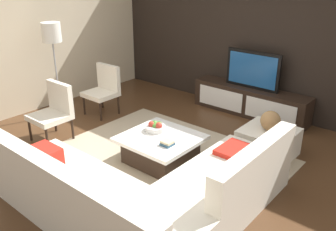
{
  "coord_description": "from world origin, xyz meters",
  "views": [
    {
      "loc": [
        2.76,
        -3.14,
        2.5
      ],
      "look_at": [
        -0.23,
        0.41,
        0.55
      ],
      "focal_mm": 38.63,
      "sensor_mm": 36.0,
      "label": 1
    }
  ],
  "objects_px": {
    "coffee_table": "(161,149)",
    "accent_chair_near": "(54,108)",
    "media_console": "(250,101)",
    "sectional_couch": "(146,194)",
    "fruit_bowl": "(156,127)",
    "decorative_ball": "(270,121)",
    "accent_chair_far": "(104,87)",
    "book_stack": "(167,143)",
    "floor_lamp": "(52,38)",
    "ottoman": "(268,143)",
    "television": "(253,70)"
  },
  "relations": [
    {
      "from": "sectional_couch",
      "to": "fruit_bowl",
      "type": "xyz_separation_m",
      "value": [
        -0.81,
        1.06,
        0.16
      ]
    },
    {
      "from": "coffee_table",
      "to": "fruit_bowl",
      "type": "height_order",
      "value": "fruit_bowl"
    },
    {
      "from": "sectional_couch",
      "to": "floor_lamp",
      "type": "distance_m",
      "value": 3.47
    },
    {
      "from": "accent_chair_near",
      "to": "fruit_bowl",
      "type": "relative_size",
      "value": 3.11
    },
    {
      "from": "media_console",
      "to": "sectional_couch",
      "type": "bearing_deg",
      "value": -80.67
    },
    {
      "from": "coffee_table",
      "to": "accent_chair_near",
      "type": "xyz_separation_m",
      "value": [
        -1.72,
        -0.48,
        0.29
      ]
    },
    {
      "from": "media_console",
      "to": "decorative_ball",
      "type": "relative_size",
      "value": 7.71
    },
    {
      "from": "coffee_table",
      "to": "fruit_bowl",
      "type": "bearing_deg",
      "value": 150.71
    },
    {
      "from": "television",
      "to": "accent_chair_far",
      "type": "distance_m",
      "value": 2.62
    },
    {
      "from": "accent_chair_near",
      "to": "floor_lamp",
      "type": "xyz_separation_m",
      "value": [
        -0.76,
        0.59,
        0.88
      ]
    },
    {
      "from": "coffee_table",
      "to": "fruit_bowl",
      "type": "xyz_separation_m",
      "value": [
        -0.18,
        0.1,
        0.23
      ]
    },
    {
      "from": "media_console",
      "to": "sectional_couch",
      "type": "relative_size",
      "value": 0.84
    },
    {
      "from": "media_console",
      "to": "ottoman",
      "type": "distance_m",
      "value": 1.52
    },
    {
      "from": "coffee_table",
      "to": "fruit_bowl",
      "type": "relative_size",
      "value": 3.49
    },
    {
      "from": "media_console",
      "to": "sectional_couch",
      "type": "height_order",
      "value": "sectional_couch"
    },
    {
      "from": "media_console",
      "to": "book_stack",
      "type": "height_order",
      "value": "media_console"
    },
    {
      "from": "television",
      "to": "coffee_table",
      "type": "xyz_separation_m",
      "value": [
        -0.1,
        -2.3,
        -0.62
      ]
    },
    {
      "from": "sectional_couch",
      "to": "accent_chair_near",
      "type": "distance_m",
      "value": 2.42
    },
    {
      "from": "floor_lamp",
      "to": "accent_chair_far",
      "type": "bearing_deg",
      "value": 47.28
    },
    {
      "from": "television",
      "to": "ottoman",
      "type": "distance_m",
      "value": 1.65
    },
    {
      "from": "accent_chair_far",
      "to": "television",
      "type": "bearing_deg",
      "value": 28.76
    },
    {
      "from": "floor_lamp",
      "to": "accent_chair_far",
      "type": "distance_m",
      "value": 1.18
    },
    {
      "from": "television",
      "to": "ottoman",
      "type": "bearing_deg",
      "value": -52.25
    },
    {
      "from": "media_console",
      "to": "ottoman",
      "type": "height_order",
      "value": "media_console"
    },
    {
      "from": "accent_chair_near",
      "to": "decorative_ball",
      "type": "distance_m",
      "value": 3.17
    },
    {
      "from": "television",
      "to": "accent_chair_near",
      "type": "height_order",
      "value": "television"
    },
    {
      "from": "coffee_table",
      "to": "book_stack",
      "type": "relative_size",
      "value": 6.58
    },
    {
      "from": "sectional_couch",
      "to": "fruit_bowl",
      "type": "relative_size",
      "value": 8.99
    },
    {
      "from": "sectional_couch",
      "to": "decorative_ball",
      "type": "distance_m",
      "value": 2.11
    },
    {
      "from": "sectional_couch",
      "to": "book_stack",
      "type": "height_order",
      "value": "sectional_couch"
    },
    {
      "from": "media_console",
      "to": "coffee_table",
      "type": "relative_size",
      "value": 2.16
    },
    {
      "from": "accent_chair_far",
      "to": "fruit_bowl",
      "type": "bearing_deg",
      "value": -28.0
    },
    {
      "from": "coffee_table",
      "to": "fruit_bowl",
      "type": "distance_m",
      "value": 0.31
    },
    {
      "from": "media_console",
      "to": "decorative_ball",
      "type": "xyz_separation_m",
      "value": [
        0.93,
        -1.2,
        0.29
      ]
    },
    {
      "from": "coffee_table",
      "to": "sectional_couch",
      "type": "bearing_deg",
      "value": -56.61
    },
    {
      "from": "media_console",
      "to": "accent_chair_near",
      "type": "relative_size",
      "value": 2.42
    },
    {
      "from": "ottoman",
      "to": "fruit_bowl",
      "type": "bearing_deg",
      "value": -140.63
    },
    {
      "from": "accent_chair_near",
      "to": "fruit_bowl",
      "type": "bearing_deg",
      "value": 20.29
    },
    {
      "from": "television",
      "to": "decorative_ball",
      "type": "relative_size",
      "value": 3.6
    },
    {
      "from": "media_console",
      "to": "fruit_bowl",
      "type": "distance_m",
      "value": 2.22
    },
    {
      "from": "floor_lamp",
      "to": "ottoman",
      "type": "height_order",
      "value": "floor_lamp"
    },
    {
      "from": "sectional_couch",
      "to": "floor_lamp",
      "type": "xyz_separation_m",
      "value": [
        -3.11,
        1.08,
        1.09
      ]
    },
    {
      "from": "fruit_bowl",
      "to": "floor_lamp",
      "type": "bearing_deg",
      "value": 179.74
    },
    {
      "from": "sectional_couch",
      "to": "fruit_bowl",
      "type": "height_order",
      "value": "sectional_couch"
    },
    {
      "from": "coffee_table",
      "to": "book_stack",
      "type": "distance_m",
      "value": 0.33
    },
    {
      "from": "television",
      "to": "coffee_table",
      "type": "distance_m",
      "value": 2.38
    },
    {
      "from": "media_console",
      "to": "accent_chair_far",
      "type": "xyz_separation_m",
      "value": [
        -2.04,
        -1.6,
        0.24
      ]
    },
    {
      "from": "floor_lamp",
      "to": "fruit_bowl",
      "type": "height_order",
      "value": "floor_lamp"
    },
    {
      "from": "media_console",
      "to": "coffee_table",
      "type": "height_order",
      "value": "media_console"
    },
    {
      "from": "sectional_couch",
      "to": "fruit_bowl",
      "type": "bearing_deg",
      "value": 127.43
    }
  ]
}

